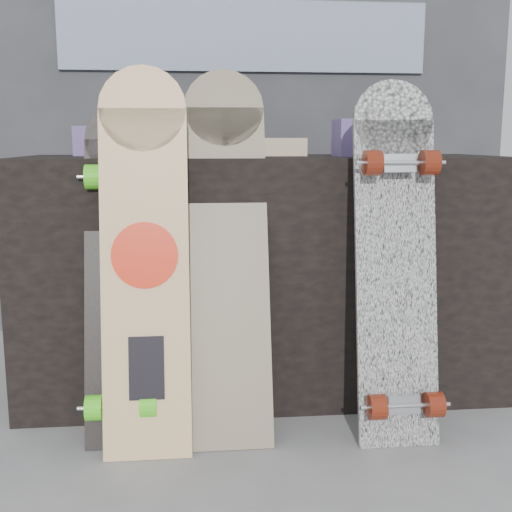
{
  "coord_description": "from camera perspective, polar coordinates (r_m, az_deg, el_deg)",
  "views": [
    {
      "loc": [
        -0.25,
        -1.66,
        0.85
      ],
      "look_at": [
        -0.06,
        0.2,
        0.51
      ],
      "focal_mm": 45.0,
      "sensor_mm": 36.0,
      "label": 1
    }
  ],
  "objects": [
    {
      "name": "skateboard_dark",
      "position": [
        1.87,
        -11.79,
        -0.97
      ],
      "size": [
        0.22,
        0.34,
        0.96
      ],
      "rotation": [
        -0.27,
        0.0,
        0.0
      ],
      "color": "black",
      "rests_on": "ground"
    },
    {
      "name": "merch_box_purple",
      "position": [
        2.31,
        -13.53,
        9.91
      ],
      "size": [
        0.18,
        0.12,
        0.1
      ],
      "primitive_type": "cube",
      "color": "#603C7B",
      "rests_on": "vendor_table"
    },
    {
      "name": "vendor_table",
      "position": [
        2.22,
        0.7,
        -1.5
      ],
      "size": [
        1.6,
        0.6,
        0.8
      ],
      "primitive_type": "cube",
      "color": "black",
      "rests_on": "ground"
    },
    {
      "name": "merch_box_small",
      "position": [
        2.17,
        8.96,
        10.33
      ],
      "size": [
        0.14,
        0.14,
        0.12
      ],
      "primitive_type": "cube",
      "color": "#603C7B",
      "rests_on": "vendor_table"
    },
    {
      "name": "longboard_celtic",
      "position": [
        1.86,
        -2.6,
        1.35
      ],
      "size": [
        0.24,
        0.34,
        1.06
      ],
      "rotation": [
        -0.3,
        0.0,
        0.0
      ],
      "color": "#C9B489",
      "rests_on": "ground"
    },
    {
      "name": "booth",
      "position": [
        3.03,
        -1.14,
        14.95
      ],
      "size": [
        2.4,
        0.22,
        2.2
      ],
      "color": "#323337",
      "rests_on": "ground"
    },
    {
      "name": "ground",
      "position": [
        1.88,
        2.46,
        -16.67
      ],
      "size": [
        60.0,
        60.0,
        0.0
      ],
      "primitive_type": "plane",
      "color": "slate",
      "rests_on": "ground"
    },
    {
      "name": "merch_box_flat",
      "position": [
        2.22,
        1.53,
        9.66
      ],
      "size": [
        0.22,
        0.1,
        0.06
      ],
      "primitive_type": "cube",
      "color": "#D1B78C",
      "rests_on": "vendor_table"
    },
    {
      "name": "longboard_cascadia",
      "position": [
        1.84,
        12.43,
        -0.19
      ],
      "size": [
        0.23,
        0.27,
        1.02
      ],
      "rotation": [
        -0.18,
        0.0,
        0.0
      ],
      "color": "white",
      "rests_on": "ground"
    },
    {
      "name": "longboard_geisha",
      "position": [
        1.77,
        -9.86,
        0.55
      ],
      "size": [
        0.24,
        0.22,
        1.06
      ],
      "rotation": [
        -0.19,
        0.0,
        0.0
      ],
      "color": "beige",
      "rests_on": "ground"
    }
  ]
}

